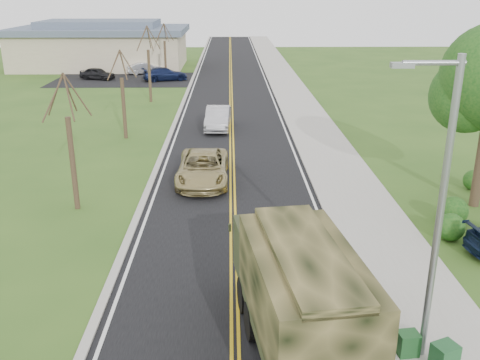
{
  "coord_description": "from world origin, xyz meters",
  "views": [
    {
      "loc": [
        -0.1,
        -12.35,
        9.35
      ],
      "look_at": [
        0.3,
        8.63,
        1.8
      ],
      "focal_mm": 40.0,
      "sensor_mm": 36.0,
      "label": 1
    }
  ],
  "objects_px": {
    "military_truck": "(298,288)",
    "utility_box_far": "(408,343)",
    "sedan_silver": "(218,118)",
    "utility_box_near": "(444,358)",
    "suv_champagne": "(203,168)"
  },
  "relations": [
    {
      "from": "suv_champagne",
      "to": "sedan_silver",
      "type": "height_order",
      "value": "sedan_silver"
    },
    {
      "from": "sedan_silver",
      "to": "utility_box_far",
      "type": "bearing_deg",
      "value": -75.07
    },
    {
      "from": "suv_champagne",
      "to": "sedan_silver",
      "type": "xyz_separation_m",
      "value": [
        0.53,
        10.97,
        0.01
      ]
    },
    {
      "from": "military_truck",
      "to": "sedan_silver",
      "type": "distance_m",
      "value": 24.81
    },
    {
      "from": "suv_champagne",
      "to": "military_truck",
      "type": "bearing_deg",
      "value": -76.69
    },
    {
      "from": "suv_champagne",
      "to": "sedan_silver",
      "type": "relative_size",
      "value": 1.18
    },
    {
      "from": "sedan_silver",
      "to": "utility_box_near",
      "type": "height_order",
      "value": "sedan_silver"
    },
    {
      "from": "military_truck",
      "to": "sedan_silver",
      "type": "relative_size",
      "value": 1.56
    },
    {
      "from": "utility_box_far",
      "to": "suv_champagne",
      "type": "bearing_deg",
      "value": 106.43
    },
    {
      "from": "military_truck",
      "to": "utility_box_far",
      "type": "bearing_deg",
      "value": -12.29
    },
    {
      "from": "military_truck",
      "to": "utility_box_near",
      "type": "xyz_separation_m",
      "value": [
        3.67,
        -0.96,
        -1.49
      ]
    },
    {
      "from": "military_truck",
      "to": "suv_champagne",
      "type": "xyz_separation_m",
      "value": [
        -3.12,
        13.67,
        -1.23
      ]
    },
    {
      "from": "military_truck",
      "to": "utility_box_near",
      "type": "relative_size",
      "value": 9.03
    },
    {
      "from": "suv_champagne",
      "to": "utility_box_far",
      "type": "distance_m",
      "value": 15.2
    },
    {
      "from": "military_truck",
      "to": "sedan_silver",
      "type": "bearing_deg",
      "value": 88.57
    }
  ]
}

